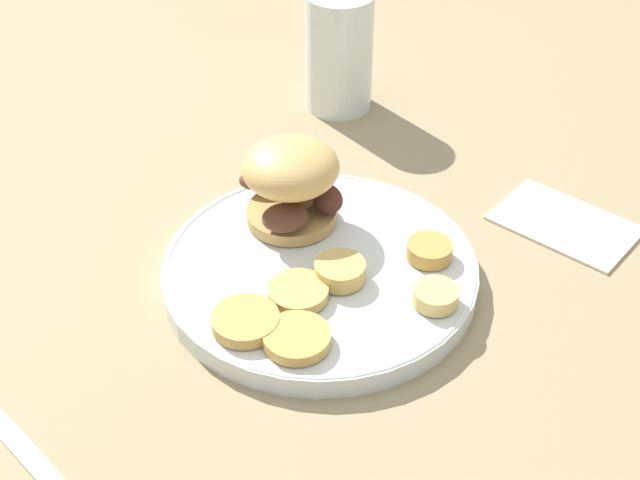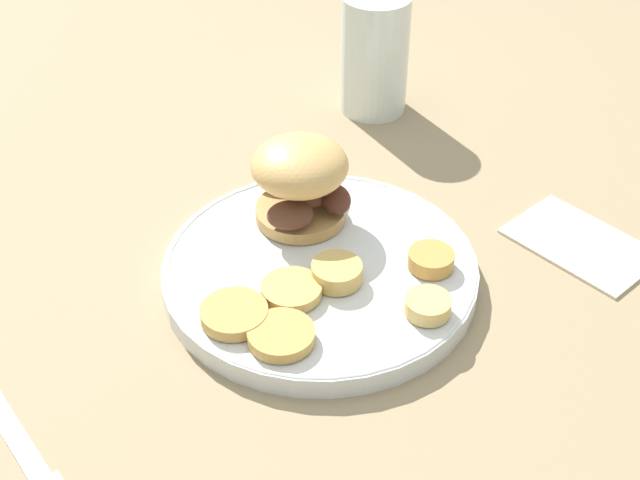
# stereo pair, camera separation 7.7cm
# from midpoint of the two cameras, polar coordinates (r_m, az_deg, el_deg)

# --- Properties ---
(ground_plane) EXTENTS (4.00, 4.00, 0.00)m
(ground_plane) POSITION_cam_midpoint_polar(r_m,az_deg,el_deg) (0.80, -2.76, -2.72)
(ground_plane) COLOR #937F5B
(dinner_plate) EXTENTS (0.28, 0.28, 0.02)m
(dinner_plate) POSITION_cam_midpoint_polar(r_m,az_deg,el_deg) (0.79, -2.78, -2.07)
(dinner_plate) COLOR silver
(dinner_plate) RESTS_ON ground_plane
(sandwich) EXTENTS (0.10, 0.09, 0.08)m
(sandwich) POSITION_cam_midpoint_polar(r_m,az_deg,el_deg) (0.81, -4.55, 3.68)
(sandwich) COLOR tan
(sandwich) RESTS_ON dinner_plate
(potato_round_0) EXTENTS (0.05, 0.05, 0.01)m
(potato_round_0) POSITION_cam_midpoint_polar(r_m,az_deg,el_deg) (0.75, -4.36, -3.47)
(potato_round_0) COLOR tan
(potato_round_0) RESTS_ON dinner_plate
(potato_round_1) EXTENTS (0.06, 0.06, 0.01)m
(potato_round_1) POSITION_cam_midpoint_polar(r_m,az_deg,el_deg) (0.72, -7.82, -5.30)
(potato_round_1) COLOR tan
(potato_round_1) RESTS_ON dinner_plate
(potato_round_2) EXTENTS (0.04, 0.04, 0.01)m
(potato_round_2) POSITION_cam_midpoint_polar(r_m,az_deg,el_deg) (0.74, 4.48, -3.72)
(potato_round_2) COLOR #DBB766
(potato_round_2) RESTS_ON dinner_plate
(potato_round_3) EXTENTS (0.04, 0.04, 0.02)m
(potato_round_3) POSITION_cam_midpoint_polar(r_m,az_deg,el_deg) (0.76, -1.59, -2.12)
(potato_round_3) COLOR tan
(potato_round_3) RESTS_ON dinner_plate
(potato_round_4) EXTENTS (0.05, 0.05, 0.01)m
(potato_round_4) POSITION_cam_midpoint_polar(r_m,az_deg,el_deg) (0.71, -4.61, -6.41)
(potato_round_4) COLOR tan
(potato_round_4) RESTS_ON dinner_plate
(potato_round_5) EXTENTS (0.04, 0.04, 0.01)m
(potato_round_5) POSITION_cam_midpoint_polar(r_m,az_deg,el_deg) (0.78, 4.27, -0.79)
(potato_round_5) COLOR #BC8942
(potato_round_5) RESTS_ON dinner_plate
(drinking_glass) EXTENTS (0.08, 0.08, 0.14)m
(drinking_glass) POSITION_cam_midpoint_polar(r_m,az_deg,el_deg) (1.02, -0.97, 11.89)
(drinking_glass) COLOR silver
(drinking_glass) RESTS_ON ground_plane
(napkin) EXTENTS (0.15, 0.15, 0.01)m
(napkin) POSITION_cam_midpoint_polar(r_m,az_deg,el_deg) (0.88, 13.04, 1.00)
(napkin) COLOR beige
(napkin) RESTS_ON ground_plane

